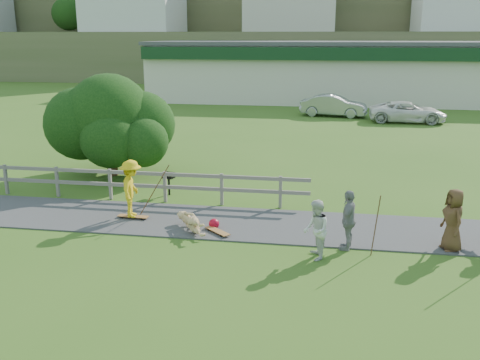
{
  "coord_description": "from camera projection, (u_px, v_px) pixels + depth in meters",
  "views": [
    {
      "loc": [
        3.46,
        -13.8,
        5.61
      ],
      "look_at": [
        0.84,
        2.0,
        1.27
      ],
      "focal_mm": 40.0,
      "sensor_mm": 36.0,
      "label": 1
    }
  ],
  "objects": [
    {
      "name": "skater_rider",
      "position": [
        132.0,
        192.0,
        16.62
      ],
      "size": [
        0.87,
        1.27,
        1.82
      ],
      "primitive_type": "imported",
      "rotation": [
        0.0,
        0.0,
        1.74
      ],
      "color": "gold",
      "rests_on": "ground"
    },
    {
      "name": "spectator_c",
      "position": [
        453.0,
        220.0,
        14.21
      ],
      "size": [
        0.74,
        0.95,
        1.72
      ],
      "primitive_type": "imported",
      "rotation": [
        0.0,
        0.0,
        4.97
      ],
      "color": "#513620",
      "rests_on": "ground"
    },
    {
      "name": "spectator_b",
      "position": [
        349.0,
        220.0,
        14.31
      ],
      "size": [
        0.61,
        1.04,
        1.66
      ],
      "primitive_type": "imported",
      "rotation": [
        0.0,
        0.0,
        4.49
      ],
      "color": "gray",
      "rests_on": "ground"
    },
    {
      "name": "longboard_rider",
      "position": [
        133.0,
        218.0,
        16.84
      ],
      "size": [
        0.99,
        0.3,
        0.11
      ],
      "primitive_type": null,
      "rotation": [
        0.0,
        0.0,
        -0.06
      ],
      "color": "olive",
      "rests_on": "ground"
    },
    {
      "name": "spectator_a",
      "position": [
        316.0,
        230.0,
        13.7
      ],
      "size": [
        0.72,
        0.86,
        1.57
      ],
      "primitive_type": "imported",
      "rotation": [
        0.0,
        0.0,
        4.89
      ],
      "color": "silver",
      "rests_on": "ground"
    },
    {
      "name": "longboard_fallen",
      "position": [
        218.0,
        233.0,
        15.57
      ],
      "size": [
        0.87,
        0.82,
        0.11
      ],
      "primitive_type": null,
      "rotation": [
        0.0,
        0.0,
        -0.74
      ],
      "color": "olive",
      "rests_on": "ground"
    },
    {
      "name": "ground",
      "position": [
        199.0,
        240.0,
        15.15
      ],
      "size": [
        260.0,
        260.0,
        0.0
      ],
      "primitive_type": "plane",
      "color": "#365F1B",
      "rests_on": "ground"
    },
    {
      "name": "car_white",
      "position": [
        408.0,
        112.0,
        35.43
      ],
      "size": [
        5.06,
        2.47,
        1.38
      ],
      "primitive_type": "imported",
      "rotation": [
        0.0,
        0.0,
        1.54
      ],
      "color": "white",
      "rests_on": "ground"
    },
    {
      "name": "pole_spec_left",
      "position": [
        376.0,
        226.0,
        13.87
      ],
      "size": [
        0.03,
        0.03,
        1.67
      ],
      "primitive_type": "cylinder",
      "color": "#513320",
      "rests_on": "ground"
    },
    {
      "name": "helmet",
      "position": [
        214.0,
        224.0,
        16.01
      ],
      "size": [
        0.32,
        0.32,
        0.32
      ],
      "primitive_type": "sphere",
      "color": "#A00920",
      "rests_on": "ground"
    },
    {
      "name": "strip_mall",
      "position": [
        336.0,
        71.0,
        47.11
      ],
      "size": [
        32.5,
        10.75,
        5.1
      ],
      "color": "silver",
      "rests_on": "ground"
    },
    {
      "name": "car_silver",
      "position": [
        334.0,
        106.0,
        38.06
      ],
      "size": [
        4.86,
        2.35,
        1.53
      ],
      "primitive_type": "imported",
      "rotation": [
        0.0,
        0.0,
        1.41
      ],
      "color": "#95989C",
      "rests_on": "ground"
    },
    {
      "name": "bbq",
      "position": [
        169.0,
        184.0,
        19.34
      ],
      "size": [
        0.45,
        0.39,
        0.83
      ],
      "primitive_type": null,
      "rotation": [
        0.0,
        0.0,
        -0.29
      ],
      "color": "black",
      "rests_on": "ground"
    },
    {
      "name": "tree",
      "position": [
        111.0,
        139.0,
        21.83
      ],
      "size": [
        5.6,
        5.6,
        3.0
      ],
      "primitive_type": null,
      "color": "black",
      "rests_on": "ground"
    },
    {
      "name": "pole_rider",
      "position": [
        154.0,
        186.0,
        16.88
      ],
      "size": [
        0.03,
        0.03,
        2.01
      ],
      "primitive_type": "cylinder",
      "color": "#513320",
      "rests_on": "ground"
    },
    {
      "name": "path",
      "position": [
        211.0,
        222.0,
        16.57
      ],
      "size": [
        34.0,
        3.0,
        0.04
      ],
      "primitive_type": "cube",
      "color": "#3D3D3F",
      "rests_on": "ground"
    },
    {
      "name": "skater_fallen",
      "position": [
        192.0,
        222.0,
        15.73
      ],
      "size": [
        1.53,
        1.25,
        0.59
      ],
      "primitive_type": "imported",
      "rotation": [
        0.0,
        0.0,
        0.62
      ],
      "color": "tan",
      "rests_on": "ground"
    },
    {
      "name": "fence",
      "position": [
        93.0,
        179.0,
        18.83
      ],
      "size": [
        15.05,
        0.1,
        1.1
      ],
      "color": "#69665D",
      "rests_on": "ground"
    }
  ]
}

